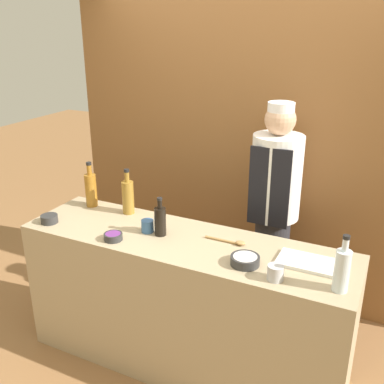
{
  "coord_description": "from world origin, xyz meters",
  "views": [
    {
      "loc": [
        1.15,
        -2.24,
        2.24
      ],
      "look_at": [
        0.0,
        0.12,
        1.23
      ],
      "focal_mm": 42.0,
      "sensor_mm": 36.0,
      "label": 1
    }
  ],
  "objects_px": {
    "sauce_bowl_purple": "(113,236)",
    "wooden_spoon": "(231,241)",
    "bottle_vinegar": "(128,196)",
    "chef_center": "(274,211)",
    "bottle_clear": "(342,269)",
    "bottle_amber": "(91,189)",
    "sauce_bowl_white": "(245,260)",
    "cutting_board": "(310,263)",
    "cup_blue": "(147,226)",
    "cup_steel": "(275,273)",
    "bottle_soy": "(160,221)",
    "sauce_bowl_red": "(49,218)"
  },
  "relations": [
    {
      "from": "cup_blue",
      "to": "bottle_soy",
      "type": "bearing_deg",
      "value": -2.27
    },
    {
      "from": "wooden_spoon",
      "to": "cup_steel",
      "type": "bearing_deg",
      "value": -38.19
    },
    {
      "from": "bottle_vinegar",
      "to": "bottle_soy",
      "type": "bearing_deg",
      "value": -28.84
    },
    {
      "from": "sauce_bowl_red",
      "to": "bottle_clear",
      "type": "bearing_deg",
      "value": 0.67
    },
    {
      "from": "cutting_board",
      "to": "sauce_bowl_red",
      "type": "bearing_deg",
      "value": -172.9
    },
    {
      "from": "bottle_amber",
      "to": "cup_steel",
      "type": "xyz_separation_m",
      "value": [
        1.51,
        -0.39,
        -0.09
      ]
    },
    {
      "from": "cup_steel",
      "to": "chef_center",
      "type": "distance_m",
      "value": 0.96
    },
    {
      "from": "bottle_soy",
      "to": "chef_center",
      "type": "bearing_deg",
      "value": 53.37
    },
    {
      "from": "chef_center",
      "to": "sauce_bowl_white",
      "type": "bearing_deg",
      "value": -84.76
    },
    {
      "from": "wooden_spoon",
      "to": "bottle_vinegar",
      "type": "bearing_deg",
      "value": 172.09
    },
    {
      "from": "cutting_board",
      "to": "bottle_clear",
      "type": "relative_size",
      "value": 1.17
    },
    {
      "from": "cutting_board",
      "to": "bottle_amber",
      "type": "distance_m",
      "value": 1.65
    },
    {
      "from": "sauce_bowl_purple",
      "to": "bottle_amber",
      "type": "bearing_deg",
      "value": 140.13
    },
    {
      "from": "bottle_soy",
      "to": "bottle_amber",
      "type": "bearing_deg",
      "value": 163.98
    },
    {
      "from": "sauce_bowl_red",
      "to": "cup_blue",
      "type": "xyz_separation_m",
      "value": [
        0.67,
        0.17,
        0.01
      ]
    },
    {
      "from": "sauce_bowl_white",
      "to": "cup_blue",
      "type": "height_order",
      "value": "cup_blue"
    },
    {
      "from": "bottle_clear",
      "to": "sauce_bowl_white",
      "type": "bearing_deg",
      "value": 176.39
    },
    {
      "from": "sauce_bowl_white",
      "to": "cup_blue",
      "type": "bearing_deg",
      "value": 170.75
    },
    {
      "from": "bottle_clear",
      "to": "cup_blue",
      "type": "xyz_separation_m",
      "value": [
        -1.23,
        0.15,
        -0.08
      ]
    },
    {
      "from": "cup_steel",
      "to": "wooden_spoon",
      "type": "relative_size",
      "value": 0.33
    },
    {
      "from": "bottle_amber",
      "to": "wooden_spoon",
      "type": "bearing_deg",
      "value": -5.34
    },
    {
      "from": "sauce_bowl_purple",
      "to": "wooden_spoon",
      "type": "xyz_separation_m",
      "value": [
        0.68,
        0.28,
        -0.01
      ]
    },
    {
      "from": "cup_blue",
      "to": "cup_steel",
      "type": "bearing_deg",
      "value": -12.13
    },
    {
      "from": "bottle_vinegar",
      "to": "chef_center",
      "type": "height_order",
      "value": "chef_center"
    },
    {
      "from": "cup_blue",
      "to": "cup_steel",
      "type": "xyz_separation_m",
      "value": [
        0.91,
        -0.2,
        0.0
      ]
    },
    {
      "from": "bottle_amber",
      "to": "chef_center",
      "type": "height_order",
      "value": "chef_center"
    },
    {
      "from": "bottle_vinegar",
      "to": "bottle_soy",
      "type": "xyz_separation_m",
      "value": [
        0.38,
        -0.21,
        -0.03
      ]
    },
    {
      "from": "cutting_board",
      "to": "cup_steel",
      "type": "xyz_separation_m",
      "value": [
        -0.13,
        -0.24,
        0.03
      ]
    },
    {
      "from": "bottle_vinegar",
      "to": "chef_center",
      "type": "distance_m",
      "value": 1.06
    },
    {
      "from": "sauce_bowl_red",
      "to": "cup_steel",
      "type": "height_order",
      "value": "cup_steel"
    },
    {
      "from": "bottle_clear",
      "to": "bottle_vinegar",
      "type": "distance_m",
      "value": 1.55
    },
    {
      "from": "sauce_bowl_purple",
      "to": "wooden_spoon",
      "type": "distance_m",
      "value": 0.74
    },
    {
      "from": "bottle_vinegar",
      "to": "cup_blue",
      "type": "distance_m",
      "value": 0.36
    },
    {
      "from": "cup_blue",
      "to": "cup_steel",
      "type": "relative_size",
      "value": 0.93
    },
    {
      "from": "bottle_clear",
      "to": "chef_center",
      "type": "distance_m",
      "value": 1.06
    },
    {
      "from": "bottle_clear",
      "to": "cutting_board",
      "type": "bearing_deg",
      "value": 134.8
    },
    {
      "from": "cutting_board",
      "to": "bottle_amber",
      "type": "xyz_separation_m",
      "value": [
        -1.64,
        0.15,
        0.12
      ]
    },
    {
      "from": "cup_blue",
      "to": "cup_steel",
      "type": "distance_m",
      "value": 0.93
    },
    {
      "from": "wooden_spoon",
      "to": "chef_center",
      "type": "bearing_deg",
      "value": 82.2
    },
    {
      "from": "bottle_soy",
      "to": "bottle_clear",
      "type": "bearing_deg",
      "value": -7.27
    },
    {
      "from": "bottle_clear",
      "to": "cup_steel",
      "type": "relative_size",
      "value": 3.51
    },
    {
      "from": "bottle_clear",
      "to": "bottle_soy",
      "type": "xyz_separation_m",
      "value": [
        -1.13,
        0.14,
        -0.02
      ]
    },
    {
      "from": "bottle_amber",
      "to": "wooden_spoon",
      "type": "height_order",
      "value": "bottle_amber"
    },
    {
      "from": "sauce_bowl_red",
      "to": "wooden_spoon",
      "type": "relative_size",
      "value": 0.43
    },
    {
      "from": "cup_blue",
      "to": "cup_steel",
      "type": "height_order",
      "value": "cup_steel"
    },
    {
      "from": "bottle_clear",
      "to": "chef_center",
      "type": "bearing_deg",
      "value": 124.57
    },
    {
      "from": "sauce_bowl_white",
      "to": "sauce_bowl_purple",
      "type": "xyz_separation_m",
      "value": [
        -0.84,
        -0.08,
        -0.0
      ]
    },
    {
      "from": "wooden_spoon",
      "to": "bottle_soy",
      "type": "bearing_deg",
      "value": -168.43
    },
    {
      "from": "bottle_amber",
      "to": "bottle_soy",
      "type": "height_order",
      "value": "bottle_amber"
    },
    {
      "from": "cutting_board",
      "to": "bottle_vinegar",
      "type": "distance_m",
      "value": 1.34
    }
  ]
}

